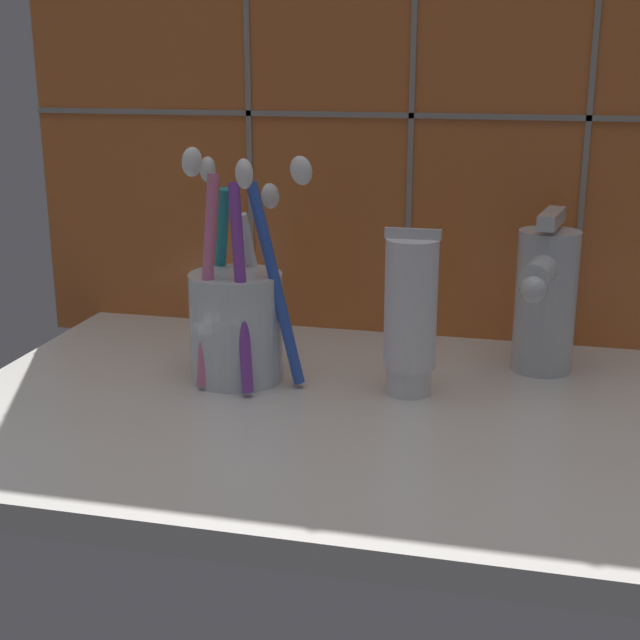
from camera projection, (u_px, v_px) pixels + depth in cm
name	position (u px, v px, depth cm)	size (l,w,h in cm)	color
sink_counter	(348.00, 418.00, 67.93)	(61.07, 39.89, 2.00)	silver
tile_wall_backsplash	(398.00, 32.00, 78.66)	(71.07, 1.72, 59.11)	#C6662D
toothbrush_cup	(237.00, 316.00, 72.08)	(11.93, 11.78, 19.22)	silver
toothpaste_tube	(411.00, 314.00, 68.57)	(4.28, 4.08, 13.14)	white
sink_faucet	(545.00, 296.00, 73.41)	(5.06, 10.54, 13.52)	silver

